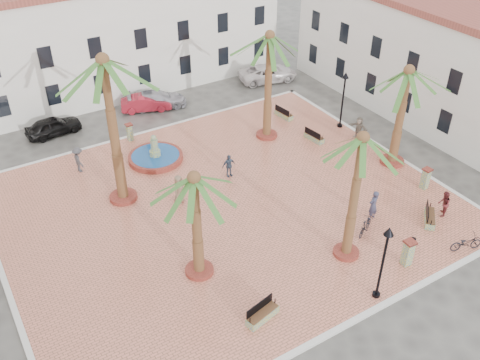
{
  "coord_description": "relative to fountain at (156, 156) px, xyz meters",
  "views": [
    {
      "loc": [
        -12.93,
        -22.74,
        19.97
      ],
      "look_at": [
        1.0,
        0.0,
        1.6
      ],
      "focal_mm": 40.0,
      "sensor_mm": 36.0,
      "label": 1
    }
  ],
  "objects": [
    {
      "name": "palm_s",
      "position": [
        4.9,
        -14.22,
        6.24
      ],
      "size": [
        4.6,
        4.6,
        7.61
      ],
      "color": "#96372B",
      "rests_on": "plaza"
    },
    {
      "name": "car_white",
      "position": [
        14.21,
        7.21,
        0.32
      ],
      "size": [
        5.64,
        3.46,
        1.46
      ],
      "primitive_type": "imported",
      "rotation": [
        0.0,
        0.0,
        1.36
      ],
      "color": "white",
      "rests_on": "ground"
    },
    {
      "name": "bench_se",
      "position": [
        10.92,
        -14.62,
        0.0
      ],
      "size": [
        1.67,
        1.63,
        0.94
      ],
      "rotation": [
        0.0,
        0.0,
        0.76
      ],
      "color": "gray",
      "rests_on": "plaza"
    },
    {
      "name": "lamppost_e",
      "position": [
        13.97,
        -2.99,
        2.73
      ],
      "size": [
        0.48,
        0.48,
        4.42
      ],
      "color": "black",
      "rests_on": "plaza"
    },
    {
      "name": "litter_bin",
      "position": [
        8.34,
        -15.72,
        0.04
      ],
      "size": [
        0.32,
        0.32,
        0.62
      ],
      "primitive_type": "cylinder",
      "color": "black",
      "rests_on": "plaza"
    },
    {
      "name": "car_silver",
      "position": [
        3.56,
        7.59,
        0.27
      ],
      "size": [
        5.1,
        3.31,
        1.38
      ],
      "primitive_type": "imported",
      "rotation": [
        0.0,
        0.0,
        1.25
      ],
      "color": "#B9B8C1",
      "rests_on": "ground"
    },
    {
      "name": "building_north",
      "position": [
        1.57,
        13.02,
        4.35
      ],
      "size": [
        30.4,
        7.4,
        9.5
      ],
      "color": "white",
      "rests_on": "ground"
    },
    {
      "name": "cyclist_b",
      "position": [
        12.0,
        -14.59,
        0.56
      ],
      "size": [
        1.01,
        0.98,
        1.65
      ],
      "primitive_type": "imported",
      "rotation": [
        0.0,
        0.0,
        3.81
      ],
      "color": "maroon",
      "rests_on": "plaza"
    },
    {
      "name": "fountain",
      "position": [
        0.0,
        0.0,
        0.0
      ],
      "size": [
        3.75,
        3.75,
        1.94
      ],
      "color": "#96372B",
      "rests_on": "plaza"
    },
    {
      "name": "bollard_e",
      "position": [
        13.23,
        -12.08,
        0.49
      ],
      "size": [
        0.57,
        0.57,
        1.46
      ],
      "rotation": [
        0.0,
        0.0,
        0.1
      ],
      "color": "gray",
      "rests_on": "plaza"
    },
    {
      "name": "cyclist_a",
      "position": [
        8.21,
        -12.65,
        0.71
      ],
      "size": [
        0.77,
        0.57,
        1.95
      ],
      "primitive_type": "imported",
      "rotation": [
        0.0,
        0.0,
        3.29
      ],
      "color": "#34364E",
      "rests_on": "plaza"
    },
    {
      "name": "bench_s",
      "position": [
        -1.49,
        -15.63,
        0.0
      ],
      "size": [
        1.87,
        0.93,
        0.95
      ],
      "rotation": [
        0.0,
        0.0,
        0.22
      ],
      "color": "gray",
      "rests_on": "plaza"
    },
    {
      "name": "bench_ne",
      "position": [
        11.17,
        0.49,
        -0.01
      ],
      "size": [
        0.7,
        1.73,
        0.89
      ],
      "rotation": [
        0.0,
        0.0,
        1.69
      ],
      "color": "gray",
      "rests_on": "plaza"
    },
    {
      "name": "palm_ne",
      "position": [
        8.38,
        -1.29,
        6.56
      ],
      "size": [
        5.06,
        5.06,
        8.03
      ],
      "color": "#96372B",
      "rests_on": "plaza"
    },
    {
      "name": "kerb_e",
      "position": [
        14.57,
        -6.97,
        -0.33
      ],
      "size": [
        0.3,
        22.3,
        0.16
      ],
      "primitive_type": "cube",
      "color": "silver",
      "rests_on": "ground"
    },
    {
      "name": "bicycle_b",
      "position": [
        6.95,
        -13.44,
        0.24
      ],
      "size": [
        1.72,
        1.14,
        1.01
      ],
      "primitive_type": "imported",
      "rotation": [
        0.0,
        0.0,
        2.01
      ],
      "color": "black",
      "rests_on": "plaza"
    },
    {
      "name": "building_east",
      "position": [
        21.57,
        -4.97,
        4.1
      ],
      "size": [
        7.4,
        26.4,
        9.0
      ],
      "rotation": [
        0.0,
        0.0,
        1.57
      ],
      "color": "white",
      "rests_on": "ground"
    },
    {
      "name": "lamppost_s",
      "position": [
        4.14,
        -17.37,
        2.71
      ],
      "size": [
        0.48,
        0.48,
        4.39
      ],
      "color": "black",
      "rests_on": "plaza"
    },
    {
      "name": "pedestrian_north",
      "position": [
        -4.88,
        1.31,
        0.64
      ],
      "size": [
        0.74,
        1.2,
        1.8
      ],
      "primitive_type": "imported",
      "rotation": [
        0.0,
        0.0,
        1.63
      ],
      "color": "#424146",
      "rests_on": "plaza"
    },
    {
      "name": "car_black",
      "position": [
        -4.92,
        7.49,
        0.28
      ],
      "size": [
        4.19,
        1.98,
        1.39
      ],
      "primitive_type": "imported",
      "rotation": [
        0.0,
        0.0,
        1.66
      ],
      "color": "black",
      "rests_on": "ground"
    },
    {
      "name": "pedestrian_fountain_b",
      "position": [
        3.31,
        -4.36,
        0.53
      ],
      "size": [
        0.94,
        0.41,
        1.59
      ],
      "primitive_type": "imported",
      "rotation": [
        0.0,
        0.0,
        -0.03
      ],
      "color": "#36475C",
      "rests_on": "plaza"
    },
    {
      "name": "kerb_w",
      "position": [
        -11.43,
        -6.97,
        -0.33
      ],
      "size": [
        0.3,
        22.3,
        0.16
      ],
      "primitive_type": "cube",
      "color": "silver",
      "rests_on": "ground"
    },
    {
      "name": "pedestrian_fountain_a",
      "position": [
        -0.73,
        -5.24,
        0.68
      ],
      "size": [
        1.1,
        1.03,
        1.89
      ],
      "primitive_type": "imported",
      "rotation": [
        0.0,
        0.0,
        0.64
      ],
      "color": "#776049",
      "rests_on": "plaza"
    },
    {
      "name": "pedestrian_east",
      "position": [
        13.97,
        -4.99,
        0.59
      ],
      "size": [
        0.95,
        1.66,
        1.7
      ],
      "primitive_type": "imported",
      "rotation": [
        0.0,
        0.0,
        -1.26
      ],
      "color": "gray",
      "rests_on": "plaza"
    },
    {
      "name": "palm_sw",
      "position": [
        -2.56,
        -11.29,
        4.94
      ],
      "size": [
        4.87,
        4.87,
        6.3
      ],
      "color": "#96372B",
      "rests_on": "plaza"
    },
    {
      "name": "ground",
      "position": [
        1.57,
        -6.97,
        -0.41
      ],
      "size": [
        120.0,
        120.0,
        0.0
      ],
      "primitive_type": "plane",
      "color": "#56544F",
      "rests_on": "ground"
    },
    {
      "name": "bicycle_a",
      "position": [
        10.68,
        -17.37,
        0.22
      ],
      "size": [
        1.95,
        1.22,
        0.97
      ],
      "primitive_type": "imported",
      "rotation": [
        0.0,
        0.0,
        1.23
      ],
      "color": "black",
      "rests_on": "plaza"
    },
    {
      "name": "bollard_n",
      "position": [
        -0.48,
        3.43,
        0.42
      ],
      "size": [
        0.49,
        0.49,
        1.33
      ],
      "rotation": [
        0.0,
        0.0,
        0.04
      ],
      "color": "gray",
      "rests_on": "plaza"
    },
    {
      "name": "car_red",
      "position": [
        2.56,
        7.53,
        0.24
      ],
      "size": [
        4.23,
        2.68,
        1.32
      ],
      "primitive_type": "imported",
      "rotation": [
        0.0,
        0.0,
        1.22
      ],
      "color": "#AC1D2D",
      "rests_on": "ground"
    },
    {
      "name": "bench_e",
      "position": [
        10.99,
        -3.6,
        -0.02
      ],
      "size": [
        0.71,
        1.7,
        0.87
      ],
      "rotation": [
        0.0,
        0.0,
        1.7
      ],
      "color": "gray",
      "rests_on": "plaza"
    },
    {
      "name": "kerb_n",
      "position": [
        1.57,
        4.03,
        -0.33
      ],
      "size": [
        26.3,
        0.3,
        0.16
      ],
      "primitive_type": "cube",
      "color": "silver",
      "rests_on": "ground"
    },
    {
      "name": "palm_nw",
      "position": [
        -3.57,
        -3.12,
        7.87
      ],
      "size": [
        5.59,
        5.59,
        9.49
      ],
      "color": "#96372B",
      "rests_on": "plaza"
    },
    {
      "name": "palm_e",
      "position": [
        13.69,
        -8.8,
        5.64
      ],
      "size": [
        5.27,
        5.27,
        7.11
      ],
      "color": "#96372B",
      "rests_on": "plaza"
    },
    {
      "name": "bollard_se",
      "position": [
        7.08,
        -16.5,
        0.55
      ],
      "size": [
        0.6,
        0.6,
        1.57
      ],
      "rotation": [
        0.0,
        0.0,
        -0.07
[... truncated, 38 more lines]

